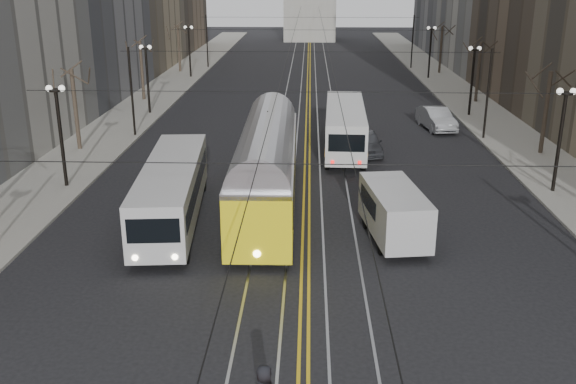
# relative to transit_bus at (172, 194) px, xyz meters

# --- Properties ---
(sidewalk_left) EXTENTS (5.00, 140.00, 0.15)m
(sidewalk_left) POSITION_rel_transit_bus_xyz_m (-8.48, 32.04, -1.41)
(sidewalk_left) COLOR gray
(sidewalk_left) RESTS_ON ground
(sidewalk_right) EXTENTS (5.00, 140.00, 0.15)m
(sidewalk_right) POSITION_rel_transit_bus_xyz_m (21.52, 32.04, -1.41)
(sidewalk_right) COLOR gray
(sidewalk_right) RESTS_ON ground
(streetcar_rails) EXTENTS (4.80, 130.00, 0.02)m
(streetcar_rails) POSITION_rel_transit_bus_xyz_m (6.52, 32.04, -1.48)
(streetcar_rails) COLOR gray
(streetcar_rails) RESTS_ON ground
(centre_lines) EXTENTS (0.42, 130.00, 0.01)m
(centre_lines) POSITION_rel_transit_bus_xyz_m (6.52, 32.04, -1.48)
(centre_lines) COLOR gold
(centre_lines) RESTS_ON ground
(lamp_posts) EXTENTS (27.60, 57.20, 5.60)m
(lamp_posts) POSITION_rel_transit_bus_xyz_m (6.52, 15.79, 1.31)
(lamp_posts) COLOR black
(lamp_posts) RESTS_ON ground
(street_trees) EXTENTS (31.68, 53.28, 5.60)m
(street_trees) POSITION_rel_transit_bus_xyz_m (6.52, 22.29, 1.31)
(street_trees) COLOR #382D23
(street_trees) RESTS_ON ground
(trolley_wires) EXTENTS (25.96, 120.00, 6.60)m
(trolley_wires) POSITION_rel_transit_bus_xyz_m (6.52, 21.87, 2.29)
(trolley_wires) COLOR black
(trolley_wires) RESTS_ON ground
(transit_bus) EXTENTS (3.44, 12.05, 2.97)m
(transit_bus) POSITION_rel_transit_bus_xyz_m (0.00, 0.00, 0.00)
(transit_bus) COLOR silver
(transit_bus) RESTS_ON ground
(streetcar) EXTENTS (3.07, 15.47, 3.64)m
(streetcar) POSITION_rel_transit_bus_xyz_m (4.46, 2.16, 0.33)
(streetcar) COLOR yellow
(streetcar) RESTS_ON ground
(rear_bus) EXTENTS (2.96, 11.77, 3.05)m
(rear_bus) POSITION_rel_transit_bus_xyz_m (9.07, 13.71, 0.04)
(rear_bus) COLOR silver
(rear_bus) RESTS_ON ground
(cargo_van) EXTENTS (2.85, 5.77, 2.45)m
(cargo_van) POSITION_rel_transit_bus_xyz_m (10.52, -1.85, -0.26)
(cargo_van) COLOR #BBBBBB
(cargo_van) RESTS_ON ground
(sedan_grey) EXTENTS (2.02, 4.59, 1.54)m
(sedan_grey) POSITION_rel_transit_bus_xyz_m (10.55, 13.02, -0.72)
(sedan_grey) COLOR #42444A
(sedan_grey) RESTS_ON ground
(sedan_silver) EXTENTS (2.56, 5.38, 1.70)m
(sedan_silver) POSITION_rel_transit_bus_xyz_m (16.53, 20.22, -0.63)
(sedan_silver) COLOR #9B9EA3
(sedan_silver) RESTS_ON ground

